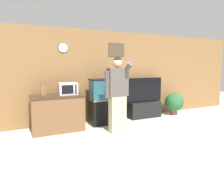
{
  "coord_description": "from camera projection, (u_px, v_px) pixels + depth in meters",
  "views": [
    {
      "loc": [
        -2.29,
        -2.9,
        1.6
      ],
      "look_at": [
        -0.18,
        1.66,
        1.05
      ],
      "focal_mm": 32.0,
      "sensor_mm": 36.0,
      "label": 1
    }
  ],
  "objects": [
    {
      "name": "ground_plane",
      "position": [
        158.0,
        151.0,
        3.75
      ],
      "size": [
        18.0,
        18.0,
        0.0
      ],
      "primitive_type": "plane",
      "color": "beige"
    },
    {
      "name": "wall_back_paneled",
      "position": [
        105.0,
        76.0,
        5.88
      ],
      "size": [
        10.0,
        0.08,
        2.6
      ],
      "color": "olive",
      "rests_on": "ground_plane"
    },
    {
      "name": "counter_island",
      "position": [
        58.0,
        113.0,
        4.9
      ],
      "size": [
        1.26,
        0.67,
        0.89
      ],
      "color": "brown",
      "rests_on": "ground_plane"
    },
    {
      "name": "microwave",
      "position": [
        68.0,
        89.0,
        4.91
      ],
      "size": [
        0.45,
        0.33,
        0.29
      ],
      "color": "silver",
      "rests_on": "counter_island"
    },
    {
      "name": "knife_block",
      "position": [
        43.0,
        91.0,
        4.76
      ],
      "size": [
        0.12,
        0.09,
        0.32
      ],
      "color": "brown",
      "rests_on": "counter_island"
    },
    {
      "name": "aquarium_on_stand",
      "position": [
        106.0,
        101.0,
        5.48
      ],
      "size": [
        0.89,
        0.42,
        1.25
      ],
      "color": "black",
      "rests_on": "ground_plane"
    },
    {
      "name": "tv_on_stand",
      "position": [
        144.0,
        106.0,
        6.19
      ],
      "size": [
        1.26,
        0.4,
        1.23
      ],
      "color": "black",
      "rests_on": "ground_plane"
    },
    {
      "name": "person_standing",
      "position": [
        117.0,
        93.0,
        4.73
      ],
      "size": [
        0.57,
        0.43,
        1.82
      ],
      "color": "#BCAD89",
      "rests_on": "ground_plane"
    },
    {
      "name": "potted_plant",
      "position": [
        174.0,
        102.0,
        6.52
      ],
      "size": [
        0.6,
        0.6,
        0.72
      ],
      "color": "brown",
      "rests_on": "ground_plane"
    }
  ]
}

